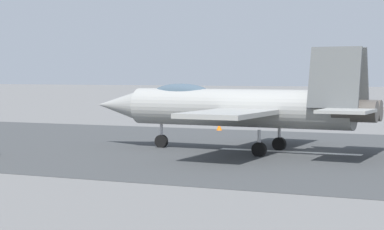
% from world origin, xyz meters
% --- Properties ---
extents(ground_plane, '(400.00, 400.00, 0.00)m').
position_xyz_m(ground_plane, '(0.00, 0.00, 0.00)').
color(ground_plane, slate).
extents(runway_strip, '(240.00, 26.00, 0.02)m').
position_xyz_m(runway_strip, '(-0.02, 0.00, 0.01)').
color(runway_strip, '#3A3C3E').
rests_on(runway_strip, ground).
extents(fighter_jet, '(17.24, 13.56, 5.71)m').
position_xyz_m(fighter_jet, '(3.30, 1.02, 2.51)').
color(fighter_jet, gray).
rests_on(fighter_jet, ground).
extents(marker_cone_mid, '(0.44, 0.44, 0.55)m').
position_xyz_m(marker_cone_mid, '(9.36, -11.98, 0.28)').
color(marker_cone_mid, orange).
rests_on(marker_cone_mid, ground).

